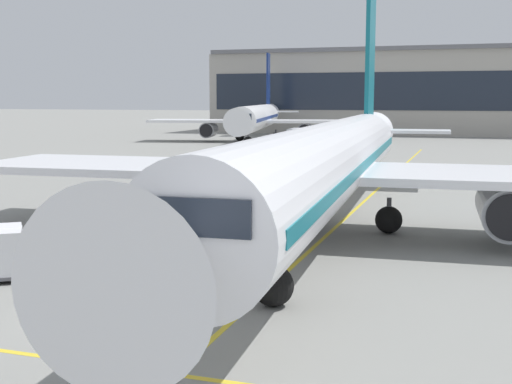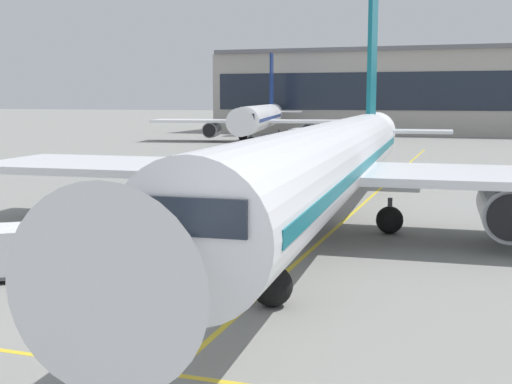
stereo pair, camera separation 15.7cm
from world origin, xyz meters
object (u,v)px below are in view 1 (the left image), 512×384
Objects in this scene: safety_cone_wingtip at (202,219)px; distant_airplane at (257,118)px; ground_crew_by_carts at (171,235)px; ground_crew_marshaller at (154,244)px; baggage_cart_lead at (74,248)px; belt_loader at (176,241)px; parked_airplane at (331,162)px; safety_cone_nose_mark at (155,241)px; ground_crew_by_loader at (90,258)px; safety_cone_engine_keepout at (219,222)px.

distant_airplane is (-17.43, 62.06, 3.05)m from safety_cone_wingtip.
ground_crew_marshaller is (0.06, -1.61, 0.00)m from ground_crew_by_carts.
baggage_cart_lead is 3.78× the size of safety_cone_wingtip.
belt_loader is 7.11× the size of safety_cone_wingtip.
parked_airplane is 72.67× the size of safety_cone_nose_mark.
ground_crew_by_loader is at bearing -101.96° from ground_crew_by_carts.
baggage_cart_lead is 3.88m from ground_crew_by_carts.
safety_cone_wingtip is 5.06m from safety_cone_nose_mark.
parked_airplane is 66.33m from distant_airplane.
ground_crew_by_loader reaches higher than safety_cone_wingtip.
parked_airplane reaches higher than ground_crew_by_loader.
baggage_cart_lead is 0.07× the size of distant_airplane.
ground_crew_by_loader reaches higher than safety_cone_engine_keepout.
ground_crew_marshaller reaches higher than safety_cone_nose_mark.
ground_crew_marshaller is 73.05m from distant_airplane.
safety_cone_wingtip is at bearing 100.72° from ground_crew_marshaller.
distant_airplane is at bearing 103.02° from baggage_cart_lead.
safety_cone_engine_keepout is (-0.44, 6.29, -0.62)m from ground_crew_by_carts.
safety_cone_nose_mark is (-1.67, 3.36, -0.70)m from ground_crew_marshaller.
baggage_cart_lead reaches higher than ground_crew_marshaller.
distant_airplane is at bearing 105.39° from ground_crew_by_carts.
belt_loader reaches higher than safety_cone_nose_mark.
safety_cone_engine_keepout is at bearing -172.88° from parked_airplane.
ground_crew_by_loader is at bearing -92.53° from safety_cone_engine_keepout.
parked_airplane reaches higher than safety_cone_wingtip.
belt_loader is 3.20m from safety_cone_nose_mark.
ground_crew_marshaller reaches higher than safety_cone_wingtip.
safety_cone_nose_mark is 0.02× the size of distant_airplane.
safety_cone_nose_mark is at bearing 81.66° from baggage_cart_lead.
belt_loader is at bearing -74.35° from distant_airplane.
belt_loader is 2.90× the size of ground_crew_by_loader.
safety_cone_nose_mark is at bearing 132.45° from ground_crew_by_carts.
ground_crew_by_loader is 2.87× the size of safety_cone_nose_mark.
parked_airplane is 6.07m from safety_cone_engine_keepout.
ground_crew_by_loader is 0.04× the size of distant_airplane.
safety_cone_wingtip is 64.54m from distant_airplane.
belt_loader is 3.98m from ground_crew_by_loader.
ground_crew_by_loader is 1.00× the size of ground_crew_by_carts.
distant_airplane reaches higher than ground_crew_by_carts.
parked_airplane is at bearing 63.09° from ground_crew_by_loader.
distant_airplane is (-19.02, 70.48, 2.40)m from ground_crew_marshaller.
safety_cone_engine_keepout reaches higher than safety_cone_wingtip.
belt_loader is 2.90× the size of ground_crew_by_carts.
parked_airplane is 16.41× the size of baggage_cart_lead.
safety_cone_nose_mark is at bearing -140.94° from parked_airplane.
distant_airplane is (-19.45, 69.46, 2.48)m from belt_loader.
parked_airplane is 56.22× the size of safety_cone_engine_keepout.
parked_airplane reaches higher than safety_cone_engine_keepout.
ground_crew_by_carts is 7.02m from safety_cone_wingtip.
parked_airplane is 7.02m from safety_cone_wingtip.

